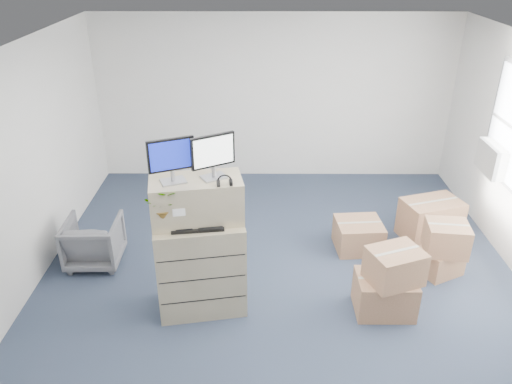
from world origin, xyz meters
TOP-DOWN VIEW (x-y plane):
  - ground at (0.00, 0.00)m, footprint 7.00×7.00m
  - wall_back at (0.00, 3.51)m, footprint 6.00×0.02m
  - ac_unit at (2.87, 1.40)m, footprint 0.24×0.60m
  - filing_cabinet_lower at (-0.91, -0.14)m, footprint 1.05×0.74m
  - filing_cabinet_upper at (-0.92, -0.09)m, footprint 1.03×0.64m
  - monitor_left at (-1.14, -0.15)m, footprint 0.45×0.26m
  - monitor_right at (-0.73, -0.05)m, footprint 0.43×0.28m
  - headphones at (-0.61, -0.22)m, footprint 0.15×0.04m
  - keyboard at (-0.90, -0.25)m, footprint 0.57×0.30m
  - mouse at (-0.59, -0.16)m, footprint 0.13×0.11m
  - water_bottle at (-0.84, -0.05)m, footprint 0.08×0.08m
  - phone_dock at (-0.97, -0.09)m, footprint 0.07×0.06m
  - external_drive at (-0.63, 0.03)m, footprint 0.27×0.24m
  - tissue_box at (-0.61, 0.03)m, footprint 0.28×0.19m
  - potted_plant at (-1.23, -0.28)m, footprint 0.38×0.42m
  - office_chair at (-2.40, 0.72)m, footprint 0.69×0.65m
  - cardboard_boxes at (1.64, 0.63)m, footprint 1.84×2.32m

SIDE VIEW (x-z plane):
  - ground at x=0.00m, z-range 0.00..0.00m
  - cardboard_boxes at x=1.64m, z-range -0.10..0.74m
  - office_chair at x=-2.40m, z-range 0.00..0.70m
  - filing_cabinet_lower at x=-0.91m, z-range 0.00..1.12m
  - keyboard at x=-0.90m, z-range 1.12..1.15m
  - mouse at x=-0.59m, z-range 1.12..1.16m
  - external_drive at x=-0.63m, z-range 1.12..1.18m
  - phone_dock at x=-0.97m, z-range 1.10..1.24m
  - ac_unit at x=2.87m, z-range 1.00..1.40m
  - tissue_box at x=-0.61m, z-range 1.18..1.28m
  - water_bottle at x=-0.84m, z-range 1.12..1.39m
  - potted_plant at x=-1.23m, z-range 1.15..1.54m
  - filing_cabinet_upper at x=-0.92m, z-range 1.12..1.60m
  - wall_back at x=0.00m, z-range 0.00..2.80m
  - headphones at x=-0.61m, z-range 1.56..1.72m
  - monitor_left at x=-1.14m, z-range 1.63..2.10m
  - monitor_right at x=-0.73m, z-range 1.63..2.10m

